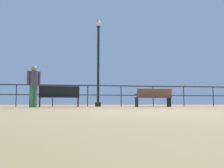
% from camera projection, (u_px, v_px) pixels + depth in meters
% --- Properties ---
extents(ground_plane, '(60.00, 60.00, 0.00)m').
position_uv_depth(ground_plane, '(150.00, 112.00, 4.41)').
color(ground_plane, olive).
extents(pier_railing, '(18.76, 0.05, 1.08)m').
position_uv_depth(pier_railing, '(105.00, 91.00, 11.66)').
color(pier_railing, '#222927').
rests_on(pier_railing, ground_plane).
extents(bench_near_left, '(1.82, 0.71, 0.95)m').
position_uv_depth(bench_near_left, '(59.00, 95.00, 10.48)').
color(bench_near_left, black).
rests_on(bench_near_left, ground_plane).
extents(bench_near_right, '(1.73, 0.70, 0.87)m').
position_uv_depth(bench_near_right, '(153.00, 97.00, 11.15)').
color(bench_near_right, brown).
rests_on(bench_near_right, ground_plane).
extents(lamppost_center, '(0.30, 0.30, 4.59)m').
position_uv_depth(lamppost_center, '(98.00, 61.00, 12.01)').
color(lamppost_center, black).
rests_on(lamppost_center, ground_plane).
extents(person_at_railing, '(0.51, 0.33, 1.70)m').
position_uv_depth(person_at_railing, '(34.00, 83.00, 9.46)').
color(person_at_railing, '#3D7846').
rests_on(person_at_railing, ground_plane).
extents(seagull_on_rail, '(0.17, 0.36, 0.17)m').
position_uv_depth(seagull_on_rail, '(186.00, 85.00, 12.33)').
color(seagull_on_rail, silver).
rests_on(seagull_on_rail, pier_railing).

